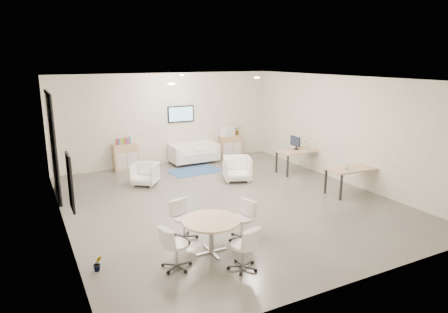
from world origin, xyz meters
name	(u,v)px	position (x,y,z in m)	size (l,w,h in m)	color
room_shell	(226,142)	(0.00, 0.00, 1.60)	(9.60, 10.60, 4.80)	#585450
glass_door	(52,143)	(-3.95, 2.51, 1.50)	(0.09, 1.90, 2.85)	black
artwork	(70,182)	(-3.97, -1.60, 1.55)	(0.05, 0.54, 1.04)	black
wall_tv	(181,114)	(0.50, 4.46, 1.75)	(0.98, 0.06, 0.58)	black
ceiling_spots	(205,78)	(-0.20, 0.83, 3.18)	(3.14, 4.14, 0.03)	#FFEAC6
sideboard_left	(126,157)	(-1.61, 4.27, 0.44)	(0.79, 0.41, 0.89)	tan
sideboard_right	(230,146)	(2.41, 4.27, 0.42)	(0.84, 0.41, 0.84)	tan
books	(123,141)	(-1.65, 4.27, 1.00)	(0.46, 0.14, 0.22)	red
printer	(227,132)	(2.27, 4.27, 0.99)	(0.54, 0.47, 0.34)	white
loveseat	(194,153)	(0.80, 4.07, 0.35)	(1.71, 0.87, 0.64)	white
blue_rug	(195,171)	(0.41, 3.07, 0.01)	(1.67, 1.11, 0.01)	#2C5386
armchair_left	(145,173)	(-1.51, 2.35, 0.36)	(0.70, 0.66, 0.72)	white
armchair_right	(237,168)	(1.15, 1.46, 0.42)	(0.81, 0.76, 0.83)	white
desk_rear	(299,152)	(3.42, 1.36, 0.67)	(1.48, 0.81, 0.75)	tan
desk_front	(352,171)	(3.40, -1.04, 0.66)	(1.46, 0.80, 0.74)	tan
monitor	(295,142)	(3.38, 1.51, 0.98)	(0.20, 0.50, 0.44)	black
round_table	(211,224)	(-1.60, -2.44, 0.60)	(1.13, 1.13, 0.68)	tan
meeting_chairs	(211,233)	(-1.60, -2.44, 0.41)	(2.34, 2.34, 0.82)	white
plant_cabinet	(237,131)	(2.69, 4.25, 0.97)	(0.30, 0.33, 0.26)	#3F7F3F
plant_floor	(98,267)	(-3.70, -2.13, 0.07)	(0.16, 0.29, 0.13)	#3F7F3F
cup	(346,167)	(3.14, -1.05, 0.79)	(0.11, 0.09, 0.11)	white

